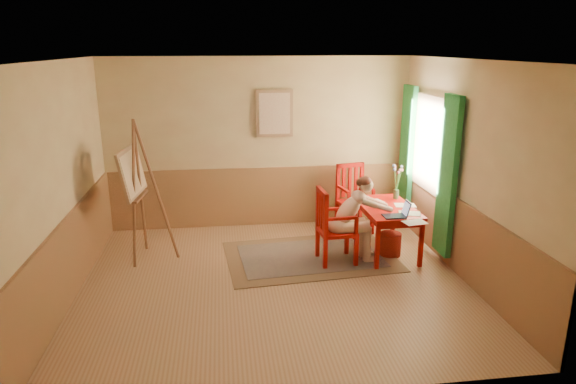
{
  "coord_description": "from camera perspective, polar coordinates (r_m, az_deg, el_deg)",
  "views": [
    {
      "loc": [
        -0.62,
        -5.97,
        2.96
      ],
      "look_at": [
        0.25,
        0.55,
        1.05
      ],
      "focal_mm": 31.56,
      "sensor_mm": 36.0,
      "label": 1
    }
  ],
  "objects": [
    {
      "name": "figure",
      "position": [
        7.1,
        7.4,
        -2.66
      ],
      "size": [
        0.93,
        0.42,
        1.24
      ],
      "color": "beige",
      "rests_on": "room"
    },
    {
      "name": "rug",
      "position": [
        7.43,
        2.52,
        -7.24
      ],
      "size": [
        2.52,
        1.79,
        0.02
      ],
      "color": "#8C7251",
      "rests_on": "room"
    },
    {
      "name": "wastebasket",
      "position": [
        7.57,
        11.44,
        -5.78
      ],
      "size": [
        0.41,
        0.41,
        0.33
      ],
      "primitive_type": "cylinder",
      "rotation": [
        0.0,
        0.0,
        0.38
      ],
      "color": "#A7281E",
      "rests_on": "room"
    },
    {
      "name": "vase",
      "position": [
        7.81,
        12.13,
        0.99
      ],
      "size": [
        0.22,
        0.26,
        0.52
      ],
      "color": "#3F724C",
      "rests_on": "table"
    },
    {
      "name": "chair_left",
      "position": [
        7.08,
        5.11,
        -3.88
      ],
      "size": [
        0.53,
        0.51,
        1.08
      ],
      "color": "#B70B04",
      "rests_on": "room"
    },
    {
      "name": "room",
      "position": [
        6.2,
        -1.62,
        1.61
      ],
      "size": [
        5.04,
        4.54,
        2.84
      ],
      "color": "tan",
      "rests_on": "ground"
    },
    {
      "name": "table",
      "position": [
        7.49,
        11.08,
        -2.23
      ],
      "size": [
        0.74,
        1.21,
        0.72
      ],
      "color": "#B70B04",
      "rests_on": "room"
    },
    {
      "name": "papers",
      "position": [
        7.31,
        12.5,
        -2.02
      ],
      "size": [
        0.75,
        1.23,
        0.0
      ],
      "color": "white",
      "rests_on": "table"
    },
    {
      "name": "laptop",
      "position": [
        7.03,
        12.29,
        -2.4
      ],
      "size": [
        0.35,
        0.21,
        0.21
      ],
      "color": "#1E2338",
      "rests_on": "table"
    },
    {
      "name": "wainscot",
      "position": [
        7.23,
        -2.23,
        -3.72
      ],
      "size": [
        5.0,
        4.5,
        1.0
      ],
      "color": "#B27E53",
      "rests_on": "room"
    },
    {
      "name": "wall_portrait",
      "position": [
        8.29,
        -1.53,
        8.85
      ],
      "size": [
        0.6,
        0.05,
        0.76
      ],
      "color": "#9A7556",
      "rests_on": "room"
    },
    {
      "name": "window",
      "position": [
        7.86,
        15.35,
        3.76
      ],
      "size": [
        0.12,
        2.01,
        2.2
      ],
      "color": "white",
      "rests_on": "room"
    },
    {
      "name": "chair_back",
      "position": [
        8.36,
        7.4,
        -0.69
      ],
      "size": [
        0.57,
        0.59,
        1.1
      ],
      "color": "#B70B04",
      "rests_on": "room"
    },
    {
      "name": "easel",
      "position": [
        7.33,
        -16.84,
        1.54
      ],
      "size": [
        0.72,
        0.9,
        2.02
      ],
      "color": "brown",
      "rests_on": "room"
    }
  ]
}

